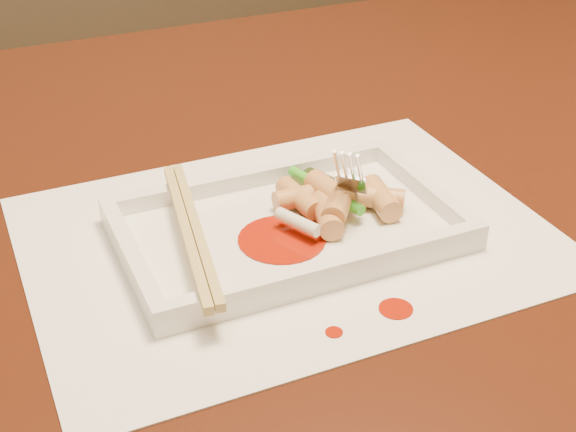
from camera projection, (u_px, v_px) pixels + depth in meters
name	position (u px, v px, depth m)	size (l,w,h in m)	color
table	(212.00, 296.00, 0.73)	(1.40, 0.90, 0.75)	black
placemat	(288.00, 236.00, 0.63)	(0.40, 0.30, 0.00)	white
sauce_splatter_a	(396.00, 309.00, 0.55)	(0.02, 0.02, 0.00)	#9C1704
sauce_splatter_b	(334.00, 332.00, 0.53)	(0.01, 0.01, 0.00)	#9C1704
plate_base	(288.00, 231.00, 0.63)	(0.26, 0.16, 0.01)	white
plate_rim_far	(253.00, 177.00, 0.68)	(0.26, 0.01, 0.01)	white
plate_rim_near	(331.00, 270.00, 0.56)	(0.26, 0.01, 0.01)	white
plate_rim_left	(131.00, 256.00, 0.58)	(0.01, 0.14, 0.01)	white
plate_rim_right	(425.00, 187.00, 0.66)	(0.01, 0.14, 0.01)	white
veg_piece	(307.00, 187.00, 0.66)	(0.04, 0.03, 0.01)	black
scallion_white	(298.00, 222.00, 0.61)	(0.01, 0.01, 0.04)	#EAEACC
scallion_green	(325.00, 190.00, 0.65)	(0.01, 0.01, 0.09)	green
chopstick_a	(186.00, 231.00, 0.59)	(0.01, 0.20, 0.01)	tan
chopstick_b	(196.00, 229.00, 0.59)	(0.01, 0.20, 0.01)	tan
fork	(361.00, 116.00, 0.62)	(0.09, 0.10, 0.14)	silver
sauce_blob_0	(282.00, 239.00, 0.61)	(0.07, 0.07, 0.00)	#9C1704
rice_cake_0	(381.00, 198.00, 0.64)	(0.02, 0.02, 0.05)	tan
rice_cake_1	(299.00, 198.00, 0.64)	(0.02, 0.02, 0.05)	tan
rice_cake_2	(329.00, 191.00, 0.64)	(0.02, 0.02, 0.04)	tan
rice_cake_3	(300.00, 197.00, 0.64)	(0.02, 0.02, 0.04)	tan
rice_cake_4	(377.00, 197.00, 0.64)	(0.02, 0.02, 0.04)	tan
rice_cake_5	(338.00, 205.00, 0.62)	(0.02, 0.02, 0.04)	tan
rice_cake_6	(327.00, 215.00, 0.62)	(0.02, 0.02, 0.05)	tan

